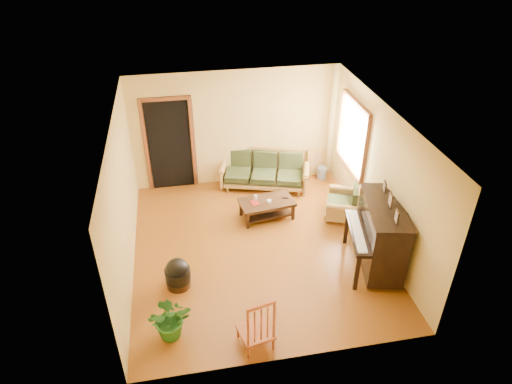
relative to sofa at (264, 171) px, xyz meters
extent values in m
plane|color=#66340D|center=(-0.55, -2.08, -0.41)|extent=(5.00, 5.00, 0.00)
cube|color=black|center=(-2.00, 0.40, 0.61)|extent=(1.08, 0.16, 2.05)
cube|color=white|center=(1.66, -0.78, 1.09)|extent=(0.12, 1.36, 1.46)
cube|color=olive|center=(0.00, 0.00, 0.00)|extent=(2.07, 1.32, 0.82)
cube|color=black|center=(-0.18, -1.16, -0.21)|extent=(1.15, 0.73, 0.39)
cube|color=olive|center=(1.32, -1.40, -0.03)|extent=(0.96, 0.98, 0.76)
cube|color=black|center=(1.44, -2.94, 0.22)|extent=(1.13, 1.58, 1.27)
cylinder|color=black|center=(-2.03, -2.82, -0.21)|extent=(0.57, 0.57, 0.41)
cube|color=#933F1A|center=(-0.98, -4.23, 0.08)|extent=(0.56, 0.59, 0.98)
cube|color=gold|center=(1.34, 0.35, -0.08)|extent=(0.51, 0.21, 0.66)
cylinder|color=#304F91|center=(1.40, 0.14, -0.27)|extent=(0.27, 0.27, 0.28)
imported|color=#1E5819|center=(-2.17, -3.85, -0.06)|extent=(0.64, 0.56, 0.69)
imported|color=maroon|center=(-0.50, -1.21, -0.01)|extent=(0.20, 0.23, 0.02)
cylinder|color=silver|center=(-0.40, -1.09, 0.04)|extent=(0.09, 0.09, 0.12)
cylinder|color=silver|center=(-0.15, -1.23, 0.01)|extent=(0.11, 0.11, 0.06)
cube|color=black|center=(0.20, -1.12, -0.01)|extent=(0.14, 0.06, 0.01)
camera|label=1|loc=(-1.78, -8.60, 5.07)|focal=32.00mm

